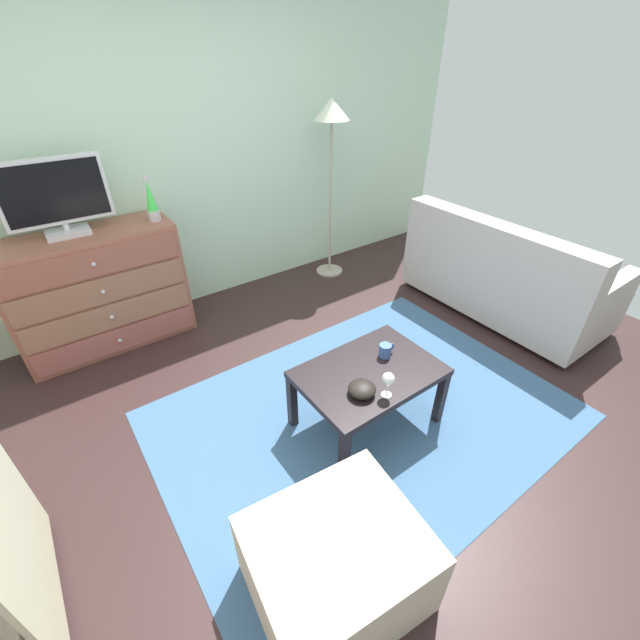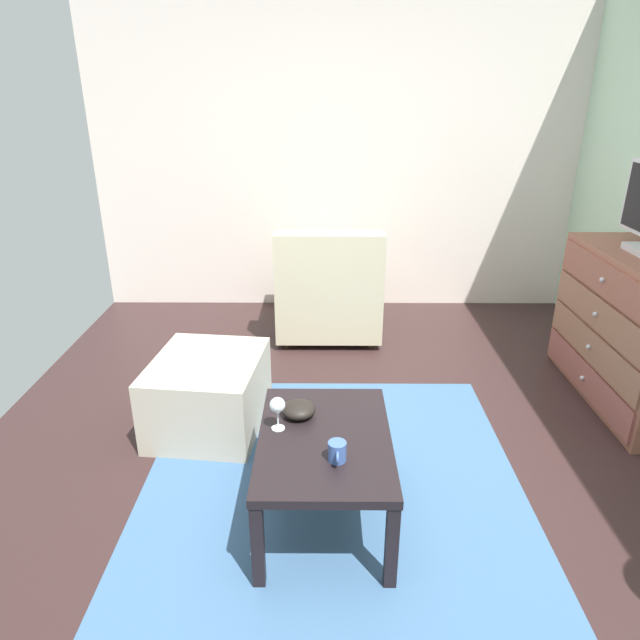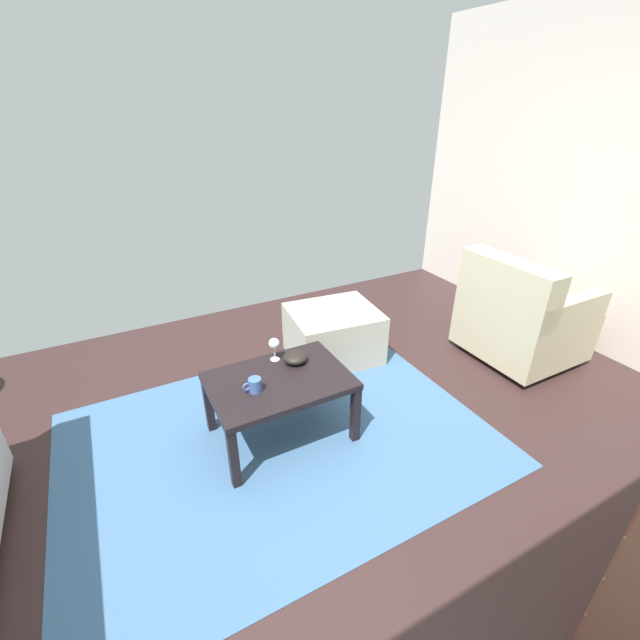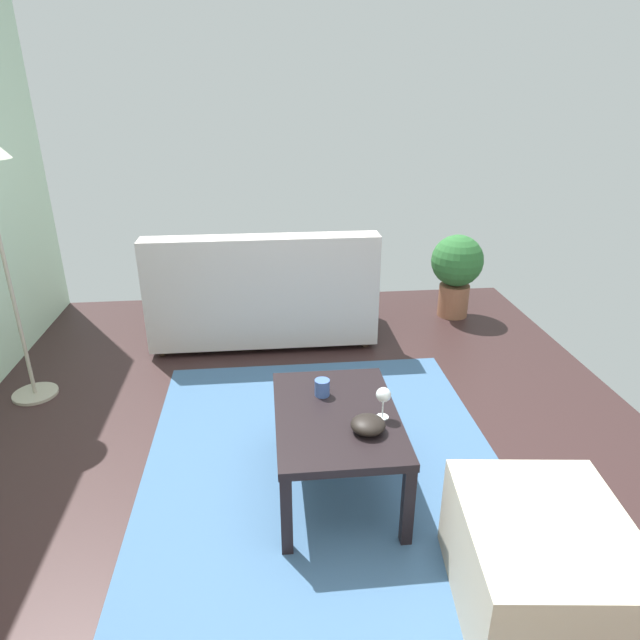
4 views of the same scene
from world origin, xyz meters
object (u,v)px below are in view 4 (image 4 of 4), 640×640
Objects in this scene: mug at (322,387)px; potted_plant at (457,268)px; coffee_table at (336,423)px; wine_glass at (383,396)px; ottoman at (540,565)px; couch_large at (263,296)px; bowl_decorative at (368,425)px.

mug is 0.16× the size of potted_plant.
coffee_table is 7.40× the size of mug.
wine_glass is (-0.06, -0.21, 0.17)m from coffee_table.
ottoman is 2.98m from potted_plant.
wine_glass is 1.38× the size of mug.
ottoman is at bearing -142.28° from mug.
potted_plant is at bearing -80.86° from couch_large.
ottoman is 0.97× the size of potted_plant.
couch_large reaches higher than ottoman.
couch_large is (1.88, 0.34, -0.04)m from coffee_table.
wine_glass is 2.02m from couch_large.
potted_plant is (2.20, -1.11, -0.12)m from wine_glass.
potted_plant reaches higher than bowl_decorative.
bowl_decorative is 0.09× the size of couch_large.
coffee_table is 0.21m from mug.
ottoman is at bearing -138.57° from coffee_table.
potted_plant is (2.14, -1.32, 0.05)m from coffee_table.
bowl_decorative is at bearing 140.74° from wine_glass.
potted_plant is at bearing -27.36° from bowl_decorative.
mug is (0.23, 0.26, -0.07)m from wine_glass.
potted_plant is (2.91, -0.64, 0.22)m from ottoman.
bowl_decorative is 0.22× the size of potted_plant.
couch_large is (1.94, 0.54, -0.21)m from wine_glass.
coffee_table is 0.49× the size of couch_large.
ottoman is (-0.94, -0.72, -0.27)m from mug.
potted_plant is at bearing -26.69° from wine_glass.
mug is (0.17, 0.05, 0.10)m from coffee_table.
mug is 0.07× the size of couch_large.
couch_large reaches higher than mug.
couch_large is 1.68m from potted_plant.
ottoman is at bearing -159.07° from couch_large.
ottoman is at bearing -137.13° from bowl_decorative.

